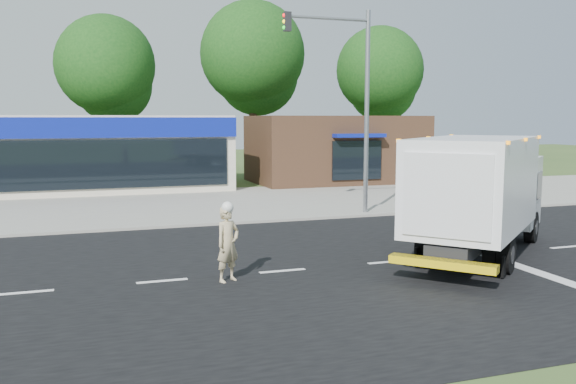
{
  "coord_description": "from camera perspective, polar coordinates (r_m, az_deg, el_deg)",
  "views": [
    {
      "loc": [
        -7.69,
        -14.27,
        3.84
      ],
      "look_at": [
        -2.0,
        2.5,
        1.7
      ],
      "focal_mm": 38.0,
      "sensor_mm": 36.0,
      "label": 1
    }
  ],
  "objects": [
    {
      "name": "ground",
      "position": [
        16.66,
        9.39,
        -6.53
      ],
      "size": [
        120.0,
        120.0,
        0.0
      ],
      "primitive_type": "plane",
      "color": "#385123",
      "rests_on": "ground"
    },
    {
      "name": "road_asphalt",
      "position": [
        16.66,
        9.39,
        -6.51
      ],
      "size": [
        60.0,
        14.0,
        0.02
      ],
      "primitive_type": "cube",
      "color": "black",
      "rests_on": "ground"
    },
    {
      "name": "sidewalk",
      "position": [
        24.05,
        0.16,
        -2.15
      ],
      "size": [
        60.0,
        2.4,
        0.12
      ],
      "primitive_type": "cube",
      "color": "gray",
      "rests_on": "ground"
    },
    {
      "name": "parking_apron",
      "position": [
        29.55,
        -3.48,
        -0.57
      ],
      "size": [
        60.0,
        9.0,
        0.02
      ],
      "primitive_type": "cube",
      "color": "gray",
      "rests_on": "ground"
    },
    {
      "name": "lane_markings",
      "position": [
        16.23,
        15.9,
        -7.0
      ],
      "size": [
        55.2,
        7.0,
        0.01
      ],
      "color": "silver",
      "rests_on": "road_asphalt"
    },
    {
      "name": "ems_box_truck",
      "position": [
        17.58,
        17.55,
        0.35
      ],
      "size": [
        7.23,
        6.75,
        3.36
      ],
      "rotation": [
        0.0,
        0.0,
        0.72
      ],
      "color": "black",
      "rests_on": "ground"
    },
    {
      "name": "emergency_worker",
      "position": [
        14.44,
        -5.65,
        -4.74
      ],
      "size": [
        0.79,
        0.7,
        1.92
      ],
      "rotation": [
        0.0,
        0.0,
        0.51
      ],
      "color": "tan",
      "rests_on": "ground"
    },
    {
      "name": "retail_strip_mall",
      "position": [
        34.27,
        -20.93,
        3.38
      ],
      "size": [
        18.0,
        6.2,
        4.0
      ],
      "color": "beige",
      "rests_on": "ground"
    },
    {
      "name": "brown_storefront",
      "position": [
        37.32,
        4.49,
        4.05
      ],
      "size": [
        10.0,
        6.7,
        4.0
      ],
      "color": "#382316",
      "rests_on": "ground"
    },
    {
      "name": "traffic_signal_pole",
      "position": [
        24.09,
        6.01,
        9.43
      ],
      "size": [
        3.51,
        0.25,
        8.0
      ],
      "color": "gray",
      "rests_on": "ground"
    },
    {
      "name": "background_trees",
      "position": [
        43.13,
        -9.73,
        11.51
      ],
      "size": [
        36.77,
        7.39,
        12.1
      ],
      "color": "#332114",
      "rests_on": "ground"
    }
  ]
}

